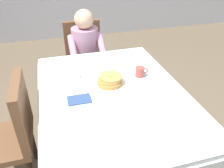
{
  "coord_description": "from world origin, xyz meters",
  "views": [
    {
      "loc": [
        -0.39,
        -1.39,
        1.71
      ],
      "look_at": [
        0.0,
        0.03,
        0.79
      ],
      "focal_mm": 36.17,
      "sensor_mm": 36.0,
      "label": 1
    }
  ],
  "objects_px": {
    "knife_right_of_plate": "(133,83)",
    "dining_table_main": "(113,101)",
    "chair_left_side": "(13,130)",
    "plate_breakfast": "(110,84)",
    "cup_coffee": "(140,72)",
    "fork_left_of_plate": "(87,90)",
    "breakfast_stack": "(110,80)",
    "diner_person": "(86,50)",
    "spoon_near_edge": "(121,107)",
    "chair_diner": "(85,55)",
    "syrup_pitcher": "(77,74)"
  },
  "relations": [
    {
      "from": "plate_breakfast",
      "to": "knife_right_of_plate",
      "type": "distance_m",
      "value": 0.19
    },
    {
      "from": "chair_left_side",
      "to": "dining_table_main",
      "type": "bearing_deg",
      "value": -90.0
    },
    {
      "from": "syrup_pitcher",
      "to": "knife_right_of_plate",
      "type": "bearing_deg",
      "value": -26.46
    },
    {
      "from": "plate_breakfast",
      "to": "breakfast_stack",
      "type": "xyz_separation_m",
      "value": [
        -0.0,
        -0.0,
        0.04
      ]
    },
    {
      "from": "chair_left_side",
      "to": "chair_diner",
      "type": "bearing_deg",
      "value": -32.34
    },
    {
      "from": "chair_diner",
      "to": "diner_person",
      "type": "relative_size",
      "value": 0.83
    },
    {
      "from": "spoon_near_edge",
      "to": "chair_left_side",
      "type": "bearing_deg",
      "value": 163.38
    },
    {
      "from": "spoon_near_edge",
      "to": "syrup_pitcher",
      "type": "bearing_deg",
      "value": 113.81
    },
    {
      "from": "spoon_near_edge",
      "to": "fork_left_of_plate",
      "type": "bearing_deg",
      "value": 122.45
    },
    {
      "from": "diner_person",
      "to": "spoon_near_edge",
      "type": "bearing_deg",
      "value": 91.58
    },
    {
      "from": "chair_diner",
      "to": "syrup_pitcher",
      "type": "bearing_deg",
      "value": 77.47
    },
    {
      "from": "knife_right_of_plate",
      "to": "dining_table_main",
      "type": "bearing_deg",
      "value": 116.19
    },
    {
      "from": "diner_person",
      "to": "cup_coffee",
      "type": "relative_size",
      "value": 9.91
    },
    {
      "from": "syrup_pitcher",
      "to": "knife_right_of_plate",
      "type": "distance_m",
      "value": 0.47
    },
    {
      "from": "chair_left_side",
      "to": "plate_breakfast",
      "type": "bearing_deg",
      "value": -83.45
    },
    {
      "from": "plate_breakfast",
      "to": "syrup_pitcher",
      "type": "height_order",
      "value": "syrup_pitcher"
    },
    {
      "from": "cup_coffee",
      "to": "knife_right_of_plate",
      "type": "xyz_separation_m",
      "value": [
        -0.09,
        -0.09,
        -0.04
      ]
    },
    {
      "from": "diner_person",
      "to": "plate_breakfast",
      "type": "bearing_deg",
      "value": 92.24
    },
    {
      "from": "dining_table_main",
      "to": "fork_left_of_plate",
      "type": "distance_m",
      "value": 0.22
    },
    {
      "from": "diner_person",
      "to": "knife_right_of_plate",
      "type": "height_order",
      "value": "diner_person"
    },
    {
      "from": "syrup_pitcher",
      "to": "spoon_near_edge",
      "type": "distance_m",
      "value": 0.54
    },
    {
      "from": "dining_table_main",
      "to": "chair_diner",
      "type": "height_order",
      "value": "chair_diner"
    },
    {
      "from": "dining_table_main",
      "to": "knife_right_of_plate",
      "type": "relative_size",
      "value": 7.62
    },
    {
      "from": "breakfast_stack",
      "to": "knife_right_of_plate",
      "type": "xyz_separation_m",
      "value": [
        0.19,
        -0.02,
        -0.05
      ]
    },
    {
      "from": "chair_left_side",
      "to": "cup_coffee",
      "type": "xyz_separation_m",
      "value": [
        1.06,
        0.16,
        0.25
      ]
    },
    {
      "from": "breakfast_stack",
      "to": "syrup_pitcher",
      "type": "relative_size",
      "value": 2.53
    },
    {
      "from": "fork_left_of_plate",
      "to": "spoon_near_edge",
      "type": "relative_size",
      "value": 1.2
    },
    {
      "from": "cup_coffee",
      "to": "knife_right_of_plate",
      "type": "height_order",
      "value": "cup_coffee"
    },
    {
      "from": "dining_table_main",
      "to": "diner_person",
      "type": "xyz_separation_m",
      "value": [
        -0.03,
        1.01,
        0.02
      ]
    },
    {
      "from": "dining_table_main",
      "to": "plate_breakfast",
      "type": "bearing_deg",
      "value": 86.04
    },
    {
      "from": "fork_left_of_plate",
      "to": "dining_table_main",
      "type": "bearing_deg",
      "value": -115.29
    },
    {
      "from": "breakfast_stack",
      "to": "fork_left_of_plate",
      "type": "xyz_separation_m",
      "value": [
        -0.19,
        -0.02,
        -0.05
      ]
    },
    {
      "from": "cup_coffee",
      "to": "fork_left_of_plate",
      "type": "relative_size",
      "value": 0.63
    },
    {
      "from": "plate_breakfast",
      "to": "breakfast_stack",
      "type": "relative_size",
      "value": 1.38
    },
    {
      "from": "dining_table_main",
      "to": "diner_person",
      "type": "relative_size",
      "value": 1.36
    },
    {
      "from": "chair_left_side",
      "to": "spoon_near_edge",
      "type": "xyz_separation_m",
      "value": [
        0.77,
        -0.21,
        0.21
      ]
    },
    {
      "from": "chair_left_side",
      "to": "plate_breakfast",
      "type": "relative_size",
      "value": 3.32
    },
    {
      "from": "chair_left_side",
      "to": "plate_breakfast",
      "type": "distance_m",
      "value": 0.81
    },
    {
      "from": "chair_diner",
      "to": "fork_left_of_plate",
      "type": "distance_m",
      "value": 1.13
    },
    {
      "from": "chair_diner",
      "to": "knife_right_of_plate",
      "type": "bearing_deg",
      "value": 101.62
    },
    {
      "from": "dining_table_main",
      "to": "cup_coffee",
      "type": "xyz_separation_m",
      "value": [
        0.29,
        0.16,
        0.13
      ]
    },
    {
      "from": "diner_person",
      "to": "chair_left_side",
      "type": "distance_m",
      "value": 1.26
    },
    {
      "from": "chair_diner",
      "to": "syrup_pitcher",
      "type": "height_order",
      "value": "chair_diner"
    },
    {
      "from": "fork_left_of_plate",
      "to": "spoon_near_edge",
      "type": "height_order",
      "value": "same"
    },
    {
      "from": "plate_breakfast",
      "to": "fork_left_of_plate",
      "type": "distance_m",
      "value": 0.19
    },
    {
      "from": "diner_person",
      "to": "plate_breakfast",
      "type": "height_order",
      "value": "diner_person"
    },
    {
      "from": "syrup_pitcher",
      "to": "fork_left_of_plate",
      "type": "relative_size",
      "value": 0.44
    },
    {
      "from": "chair_diner",
      "to": "fork_left_of_plate",
      "type": "height_order",
      "value": "chair_diner"
    },
    {
      "from": "chair_diner",
      "to": "cup_coffee",
      "type": "xyz_separation_m",
      "value": [
        0.32,
        -1.01,
        0.25
      ]
    },
    {
      "from": "dining_table_main",
      "to": "fork_left_of_plate",
      "type": "relative_size",
      "value": 8.47
    }
  ]
}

